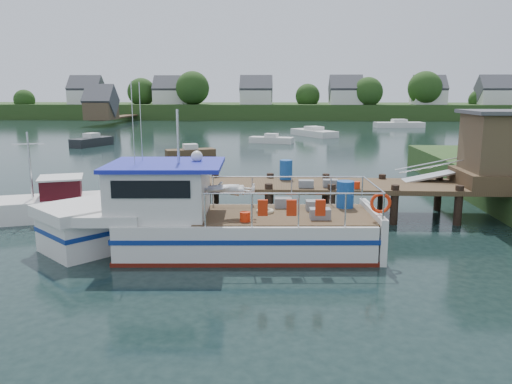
{
  "coord_description": "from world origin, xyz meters",
  "views": [
    {
      "loc": [
        -0.0,
        -20.88,
        5.19
      ],
      "look_at": [
        -1.0,
        -1.5,
        1.3
      ],
      "focal_mm": 35.0,
      "sensor_mm": 36.0,
      "label": 1
    }
  ],
  "objects_px": {
    "moored_rowboat": "(190,153)",
    "dock": "(438,165)",
    "moored_far": "(399,124)",
    "work_boat": "(43,205)",
    "lobster_boat": "(204,222)",
    "moored_b": "(271,140)",
    "moored_e": "(92,141)",
    "moored_d": "(314,133)",
    "moored_a": "(166,169)"
  },
  "relations": [
    {
      "from": "lobster_boat",
      "to": "moored_d",
      "type": "distance_m",
      "value": 45.01
    },
    {
      "from": "moored_far",
      "to": "moored_rowboat",
      "type": "bearing_deg",
      "value": -145.27
    },
    {
      "from": "work_boat",
      "to": "moored_far",
      "type": "xyz_separation_m",
      "value": [
        27.46,
        56.45,
        -0.12
      ]
    },
    {
      "from": "dock",
      "to": "moored_far",
      "type": "height_order",
      "value": "dock"
    },
    {
      "from": "moored_d",
      "to": "moored_e",
      "type": "relative_size",
      "value": 1.47
    },
    {
      "from": "moored_d",
      "to": "moored_e",
      "type": "distance_m",
      "value": 25.62
    },
    {
      "from": "moored_rowboat",
      "to": "moored_d",
      "type": "height_order",
      "value": "moored_d"
    },
    {
      "from": "lobster_boat",
      "to": "moored_b",
      "type": "bearing_deg",
      "value": 84.59
    },
    {
      "from": "moored_d",
      "to": "moored_a",
      "type": "bearing_deg",
      "value": -111.82
    },
    {
      "from": "moored_b",
      "to": "moored_e",
      "type": "relative_size",
      "value": 0.98
    },
    {
      "from": "moored_e",
      "to": "moored_b",
      "type": "bearing_deg",
      "value": 23.2
    },
    {
      "from": "dock",
      "to": "lobster_boat",
      "type": "height_order",
      "value": "lobster_boat"
    },
    {
      "from": "moored_b",
      "to": "moored_d",
      "type": "bearing_deg",
      "value": 39.94
    },
    {
      "from": "lobster_boat",
      "to": "moored_far",
      "type": "height_order",
      "value": "lobster_boat"
    },
    {
      "from": "lobster_boat",
      "to": "moored_rowboat",
      "type": "height_order",
      "value": "lobster_boat"
    },
    {
      "from": "moored_rowboat",
      "to": "moored_d",
      "type": "xyz_separation_m",
      "value": [
        11.15,
        20.91,
        0.01
      ]
    },
    {
      "from": "work_boat",
      "to": "moored_d",
      "type": "relative_size",
      "value": 0.96
    },
    {
      "from": "moored_b",
      "to": "work_boat",
      "type": "bearing_deg",
      "value": -125.8
    },
    {
      "from": "moored_e",
      "to": "lobster_boat",
      "type": "bearing_deg",
      "value": -52.01
    },
    {
      "from": "lobster_boat",
      "to": "moored_a",
      "type": "relative_size",
      "value": 2.11
    },
    {
      "from": "moored_e",
      "to": "moored_a",
      "type": "bearing_deg",
      "value": -44.89
    },
    {
      "from": "moored_b",
      "to": "moored_d",
      "type": "height_order",
      "value": "moored_d"
    },
    {
      "from": "moored_b",
      "to": "moored_e",
      "type": "xyz_separation_m",
      "value": [
        -17.59,
        -3.66,
        0.1
      ]
    },
    {
      "from": "lobster_boat",
      "to": "work_boat",
      "type": "height_order",
      "value": "lobster_boat"
    },
    {
      "from": "dock",
      "to": "moored_far",
      "type": "bearing_deg",
      "value": 78.74
    },
    {
      "from": "dock",
      "to": "moored_d",
      "type": "bearing_deg",
      "value": 93.86
    },
    {
      "from": "moored_a",
      "to": "moored_b",
      "type": "xyz_separation_m",
      "value": [
        6.28,
        20.64,
        0.01
      ]
    },
    {
      "from": "moored_a",
      "to": "moored_d",
      "type": "distance_m",
      "value": 31.31
    },
    {
      "from": "lobster_boat",
      "to": "moored_b",
      "type": "relative_size",
      "value": 2.47
    },
    {
      "from": "lobster_boat",
      "to": "moored_e",
      "type": "relative_size",
      "value": 2.42
    },
    {
      "from": "dock",
      "to": "lobster_boat",
      "type": "bearing_deg",
      "value": -150.62
    },
    {
      "from": "dock",
      "to": "moored_d",
      "type": "distance_m",
      "value": 39.6
    },
    {
      "from": "work_boat",
      "to": "moored_far",
      "type": "distance_m",
      "value": 62.77
    },
    {
      "from": "moored_rowboat",
      "to": "dock",
      "type": "bearing_deg",
      "value": -45.77
    },
    {
      "from": "moored_rowboat",
      "to": "moored_d",
      "type": "bearing_deg",
      "value": 69.5
    },
    {
      "from": "moored_a",
      "to": "moored_d",
      "type": "bearing_deg",
      "value": 73.74
    },
    {
      "from": "moored_rowboat",
      "to": "moored_e",
      "type": "distance_m",
      "value": 14.27
    },
    {
      "from": "dock",
      "to": "work_boat",
      "type": "distance_m",
      "value": 16.55
    },
    {
      "from": "work_boat",
      "to": "moored_rowboat",
      "type": "xyz_separation_m",
      "value": [
        2.62,
        19.66,
        -0.15
      ]
    },
    {
      "from": "dock",
      "to": "moored_a",
      "type": "relative_size",
      "value": 3.0
    },
    {
      "from": "work_boat",
      "to": "moored_d",
      "type": "height_order",
      "value": "work_boat"
    },
    {
      "from": "moored_d",
      "to": "work_boat",
      "type": "bearing_deg",
      "value": -109.61
    },
    {
      "from": "work_boat",
      "to": "moored_far",
      "type": "relative_size",
      "value": 0.91
    },
    {
      "from": "dock",
      "to": "moored_d",
      "type": "xyz_separation_m",
      "value": [
        -2.66,
        39.47,
        -1.81
      ]
    },
    {
      "from": "moored_e",
      "to": "moored_rowboat",
      "type": "bearing_deg",
      "value": -25.87
    },
    {
      "from": "moored_b",
      "to": "moored_e",
      "type": "distance_m",
      "value": 17.96
    },
    {
      "from": "lobster_boat",
      "to": "moored_a",
      "type": "bearing_deg",
      "value": 104.4
    },
    {
      "from": "lobster_boat",
      "to": "moored_far",
      "type": "bearing_deg",
      "value": 68.55
    },
    {
      "from": "moored_rowboat",
      "to": "moored_e",
      "type": "relative_size",
      "value": 0.85
    },
    {
      "from": "moored_far",
      "to": "dock",
      "type": "bearing_deg",
      "value": -122.51
    }
  ]
}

